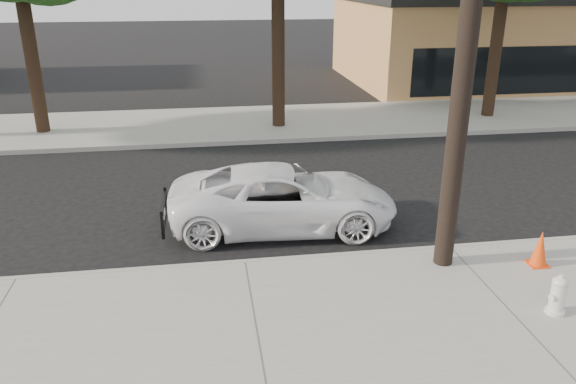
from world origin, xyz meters
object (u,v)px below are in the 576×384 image
at_px(utility_pole, 472,2).
at_px(fire_hydrant, 558,296).
at_px(police_cruiser, 283,198).
at_px(traffic_cone, 540,249).

distance_m(utility_pole, fire_hydrant, 4.75).
distance_m(utility_pole, police_cruiser, 5.35).
xyz_separation_m(police_cruiser, traffic_cone, (4.29, -2.70, -0.19)).
bearing_deg(traffic_cone, police_cruiser, 147.86).
bearing_deg(traffic_cone, fire_hydrant, -112.27).
height_order(utility_pole, fire_hydrant, utility_pole).
bearing_deg(utility_pole, police_cruiser, 138.19).
distance_m(police_cruiser, traffic_cone, 5.07).
xyz_separation_m(police_cruiser, fire_hydrant, (3.69, -4.18, -0.21)).
xyz_separation_m(fire_hydrant, traffic_cone, (0.61, 1.48, 0.02)).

